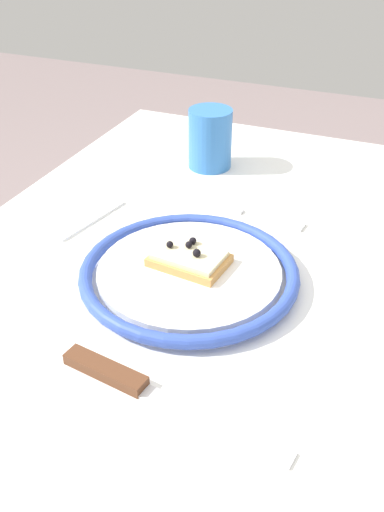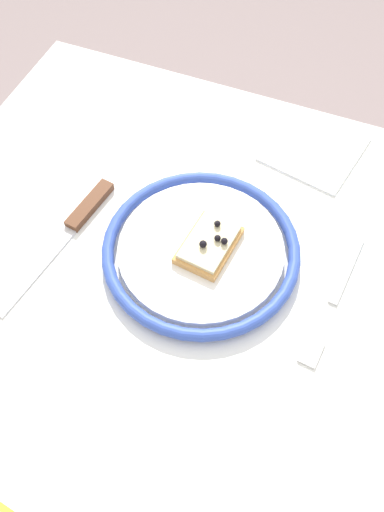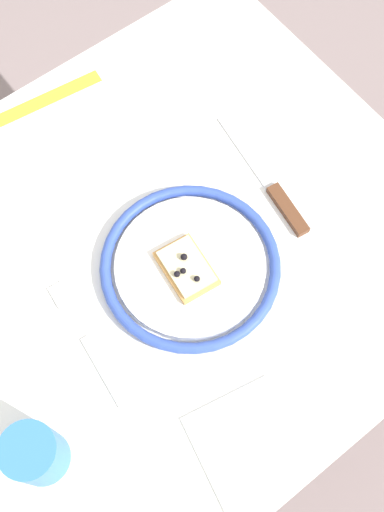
{
  "view_description": "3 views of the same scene",
  "coord_description": "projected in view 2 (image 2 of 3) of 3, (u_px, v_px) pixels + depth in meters",
  "views": [
    {
      "loc": [
        0.56,
        0.16,
        1.13
      ],
      "look_at": [
        0.04,
        -0.05,
        0.75
      ],
      "focal_mm": 40.14,
      "sensor_mm": 36.0,
      "label": 1
    },
    {
      "loc": [
        -0.08,
        0.31,
        1.32
      ],
      "look_at": [
        0.06,
        -0.03,
        0.74
      ],
      "focal_mm": 37.24,
      "sensor_mm": 36.0,
      "label": 2
    },
    {
      "loc": [
        -0.15,
        -0.32,
        1.58
      ],
      "look_at": [
        0.06,
        -0.05,
        0.76
      ],
      "focal_mm": 44.85,
      "sensor_mm": 36.0,
      "label": 3
    }
  ],
  "objects": [
    {
      "name": "pizza_slice_near",
      "position": [
        209.0,
        244.0,
        0.68
      ],
      "size": [
        0.07,
        0.09,
        0.03
      ],
      "color": "tan",
      "rests_on": "plate"
    },
    {
      "name": "ground_plane",
      "position": [
        210.0,
        438.0,
        1.28
      ],
      "size": [
        6.0,
        6.0,
        0.0
      ],
      "primitive_type": "plane",
      "color": "gray"
    },
    {
      "name": "plate",
      "position": [
        201.0,
        250.0,
        0.7
      ],
      "size": [
        0.26,
        0.26,
        0.02
      ],
      "color": "white",
      "rests_on": "dining_table"
    },
    {
      "name": "fork",
      "position": [
        334.0,
        299.0,
        0.67
      ],
      "size": [
        0.04,
        0.2,
        0.0
      ],
      "color": "silver",
      "rests_on": "dining_table"
    },
    {
      "name": "dining_table",
      "position": [
        222.0,
        332.0,
        0.76
      ],
      "size": [
        0.92,
        0.75,
        0.72
      ],
      "color": "white",
      "rests_on": "ground_plane"
    },
    {
      "name": "knife",
      "position": [
        76.0,
        222.0,
        0.73
      ],
      "size": [
        0.05,
        0.24,
        0.01
      ],
      "color": "silver",
      "rests_on": "dining_table"
    },
    {
      "name": "napkin",
      "position": [
        314.0,
        149.0,
        0.8
      ],
      "size": [
        0.15,
        0.16,
        0.0
      ],
      "primitive_type": "cube",
      "rotation": [
        0.0,
        0.0,
        -0.2
      ],
      "color": "white",
      "rests_on": "dining_table"
    }
  ]
}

